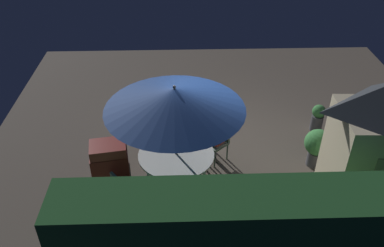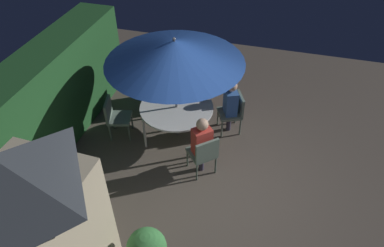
# 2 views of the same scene
# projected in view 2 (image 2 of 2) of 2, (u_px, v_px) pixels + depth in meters

# --- Properties ---
(ground_plane) EXTENTS (11.00, 11.00, 0.00)m
(ground_plane) POSITION_uv_depth(u_px,v_px,m) (216.00, 183.00, 6.60)
(ground_plane) COLOR brown
(hedge_backdrop) EXTENTS (5.58, 0.84, 1.98)m
(hedge_backdrop) POSITION_uv_depth(u_px,v_px,m) (38.00, 111.00, 6.67)
(hedge_backdrop) COLOR #1E4C23
(hedge_backdrop) RESTS_ON ground
(garden_shed) EXTENTS (1.77, 1.39, 2.73)m
(garden_shed) POSITION_uv_depth(u_px,v_px,m) (30.00, 234.00, 4.23)
(garden_shed) COLOR #C6B793
(garden_shed) RESTS_ON ground
(patio_table) EXTENTS (1.50, 1.50, 0.77)m
(patio_table) POSITION_uv_depth(u_px,v_px,m) (177.00, 109.00, 7.17)
(patio_table) COLOR white
(patio_table) RESTS_ON ground
(patio_umbrella) EXTENTS (2.59, 2.59, 2.30)m
(patio_umbrella) POSITION_uv_depth(u_px,v_px,m) (175.00, 51.00, 6.31)
(patio_umbrella) COLOR #4C4C51
(patio_umbrella) RESTS_ON ground
(bbq_grill) EXTENTS (0.77, 0.60, 1.20)m
(bbq_grill) POSITION_uv_depth(u_px,v_px,m) (184.00, 70.00, 8.05)
(bbq_grill) COLOR maroon
(bbq_grill) RESTS_ON ground
(chair_near_shed) EXTENTS (0.65, 0.65, 0.90)m
(chair_near_shed) POSITION_uv_depth(u_px,v_px,m) (204.00, 153.00, 6.48)
(chair_near_shed) COLOR slate
(chair_near_shed) RESTS_ON ground
(chair_far_side) EXTENTS (0.61, 0.61, 0.90)m
(chair_far_side) POSITION_uv_depth(u_px,v_px,m) (234.00, 110.00, 7.44)
(chair_far_side) COLOR slate
(chair_far_side) RESTS_ON ground
(chair_toward_hedge) EXTENTS (0.65, 0.65, 0.90)m
(chair_toward_hedge) POSITION_uv_depth(u_px,v_px,m) (158.00, 86.00, 8.13)
(chair_toward_hedge) COLOR slate
(chair_toward_hedge) RESTS_ON ground
(chair_toward_house) EXTENTS (0.56, 0.57, 0.90)m
(chair_toward_house) POSITION_uv_depth(u_px,v_px,m) (115.00, 116.00, 7.31)
(chair_toward_house) COLOR slate
(chair_toward_house) RESTS_ON ground
(person_in_red) EXTENTS (0.41, 0.41, 1.26)m
(person_in_red) POSITION_uv_depth(u_px,v_px,m) (202.00, 140.00, 6.37)
(person_in_red) COLOR #CC3D33
(person_in_red) RESTS_ON ground
(person_in_blue) EXTENTS (0.41, 0.36, 1.26)m
(person_in_blue) POSITION_uv_depth(u_px,v_px,m) (231.00, 101.00, 7.26)
(person_in_blue) COLOR #3866B2
(person_in_blue) RESTS_ON ground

